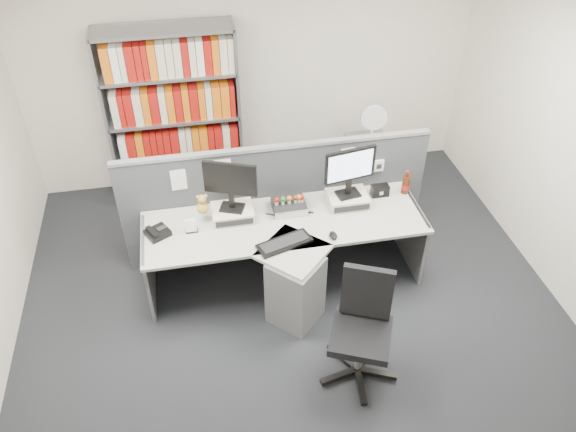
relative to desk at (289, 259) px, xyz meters
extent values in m
plane|color=#26282C|center=(0.00, -0.60, -0.46)|extent=(5.50, 5.50, 0.00)
cube|color=white|center=(0.00, 2.15, 0.89)|extent=(5.00, 0.04, 2.70)
cube|color=white|center=(0.00, -0.60, 2.24)|extent=(5.00, 5.50, 0.04)
cube|color=#3F4348|center=(0.00, 0.65, 0.17)|extent=(3.00, 0.05, 1.25)
cube|color=gray|center=(0.00, 0.65, 0.80)|extent=(3.00, 0.07, 0.03)
cube|color=white|center=(0.95, 0.62, 0.49)|extent=(0.22, 0.04, 0.12)
cube|color=white|center=(-0.90, 0.63, 0.59)|extent=(0.16, 0.00, 0.22)
cube|color=white|center=(-0.50, 0.63, 0.59)|extent=(0.16, 0.00, 0.22)
cube|color=white|center=(0.70, 0.63, 0.59)|extent=(0.16, 0.00, 0.22)
cube|color=#AEAEA8|center=(0.00, 0.22, 0.25)|extent=(2.60, 0.80, 0.03)
cube|color=#AEAEA8|center=(0.00, -0.18, 0.25)|extent=(0.74, 0.74, 0.03)
cube|color=slate|center=(0.00, -0.30, -0.11)|extent=(0.57, 0.57, 0.69)
cube|color=slate|center=(-1.28, 0.22, -0.10)|extent=(0.03, 0.70, 0.72)
cube|color=slate|center=(1.28, 0.22, -0.10)|extent=(0.03, 0.70, 0.72)
cube|color=slate|center=(0.00, 0.58, -0.11)|extent=(2.50, 0.02, 0.45)
cube|color=beige|center=(-0.46, 0.38, 0.31)|extent=(0.38, 0.30, 0.10)
cube|color=black|center=(-0.46, 0.23, 0.31)|extent=(0.34, 0.01, 0.06)
cube|color=beige|center=(0.64, 0.38, 0.31)|extent=(0.38, 0.30, 0.10)
cube|color=black|center=(0.64, 0.23, 0.31)|extent=(0.34, 0.01, 0.06)
cube|color=black|center=(-0.46, 0.38, 0.37)|extent=(0.25, 0.22, 0.02)
cube|color=black|center=(-0.46, 0.38, 0.46)|extent=(0.06, 0.04, 0.17)
cube|color=black|center=(-0.46, 0.38, 0.70)|extent=(0.46, 0.21, 0.32)
cube|color=#C6DCFF|center=(-0.45, 0.37, 0.70)|extent=(0.41, 0.16, 0.27)
cube|color=black|center=(0.64, 0.38, 0.37)|extent=(0.24, 0.19, 0.02)
cube|color=black|center=(0.64, 0.38, 0.46)|extent=(0.05, 0.04, 0.18)
cube|color=black|center=(0.64, 0.38, 0.70)|extent=(0.49, 0.12, 0.32)
cube|color=#C6DCFF|center=(0.64, 0.37, 0.70)|extent=(0.43, 0.08, 0.27)
cube|color=black|center=(0.08, 0.40, 0.30)|extent=(0.31, 0.27, 0.08)
cube|color=silver|center=(0.08, 0.27, 0.30)|extent=(0.31, 0.01, 0.08)
cylinder|color=beige|center=(-0.04, 0.38, 0.36)|extent=(0.03, 0.03, 0.03)
sphere|color=#A5140F|center=(-0.04, 0.38, 0.41)|extent=(0.05, 0.05, 0.05)
cylinder|color=beige|center=(0.02, 0.38, 0.36)|extent=(0.03, 0.03, 0.03)
sphere|color=#19721E|center=(0.02, 0.38, 0.41)|extent=(0.05, 0.05, 0.05)
cylinder|color=beige|center=(0.08, 0.38, 0.36)|extent=(0.03, 0.03, 0.03)
sphere|color=orange|center=(0.08, 0.38, 0.41)|extent=(0.05, 0.05, 0.05)
cylinder|color=beige|center=(0.14, 0.38, 0.36)|extent=(0.03, 0.03, 0.03)
sphere|color=#593319|center=(0.14, 0.38, 0.41)|extent=(0.05, 0.05, 0.05)
cylinder|color=beige|center=(0.20, 0.38, 0.36)|extent=(0.03, 0.03, 0.03)
sphere|color=#A5140F|center=(0.20, 0.38, 0.41)|extent=(0.05, 0.05, 0.05)
cylinder|color=beige|center=(0.17, 0.38, 0.36)|extent=(0.03, 0.03, 0.03)
sphere|color=orange|center=(0.17, 0.38, 0.41)|extent=(0.05, 0.05, 0.05)
cube|color=black|center=(-0.06, -0.08, 0.28)|extent=(0.52, 0.32, 0.03)
cube|color=black|center=(-0.06, -0.08, 0.29)|extent=(0.45, 0.26, 0.01)
ellipsoid|color=black|center=(0.38, -0.07, 0.28)|extent=(0.07, 0.11, 0.04)
cube|color=black|center=(-1.14, 0.26, 0.29)|extent=(0.25, 0.25, 0.05)
cube|color=black|center=(-1.19, 0.23, 0.33)|extent=(0.11, 0.16, 0.03)
cube|color=black|center=(-1.11, 0.28, 0.32)|extent=(0.10, 0.09, 0.01)
cube|color=black|center=(-0.85, 0.25, 0.27)|extent=(0.11, 0.06, 0.02)
cube|color=white|center=(-0.85, 0.23, 0.34)|extent=(0.10, 0.04, 0.11)
cube|color=white|center=(-0.85, 0.27, 0.34)|extent=(0.10, 0.04, 0.11)
sphere|color=#B5943C|center=(-0.72, 0.37, 0.42)|extent=(0.12, 0.12, 0.12)
sphere|color=#B5943C|center=(-0.72, 0.37, 0.52)|extent=(0.08, 0.08, 0.08)
sphere|color=#B5943C|center=(-0.76, 0.37, 0.55)|extent=(0.03, 0.03, 0.03)
sphere|color=#B5943C|center=(-0.68, 0.37, 0.55)|extent=(0.03, 0.03, 0.03)
cube|color=black|center=(0.99, 0.45, 0.32)|extent=(0.17, 0.09, 0.11)
cylinder|color=#3F190A|center=(1.24, 0.44, 0.36)|extent=(0.07, 0.07, 0.19)
cylinder|color=#A5140F|center=(1.24, 0.44, 0.34)|extent=(0.08, 0.08, 0.05)
cylinder|color=#3F190A|center=(1.24, 0.44, 0.48)|extent=(0.03, 0.03, 0.05)
cylinder|color=#A5140F|center=(1.24, 0.44, 0.51)|extent=(0.03, 0.03, 0.01)
cube|color=gray|center=(-1.59, 1.85, 0.54)|extent=(0.03, 0.40, 2.00)
cube|color=gray|center=(-0.21, 1.85, 0.54)|extent=(0.03, 0.40, 2.00)
cube|color=gray|center=(-0.90, 2.04, 0.54)|extent=(1.40, 0.02, 2.00)
cube|color=gray|center=(-0.90, 1.85, -0.44)|extent=(1.38, 0.40, 0.03)
cube|color=gray|center=(-0.90, 1.85, 0.06)|extent=(1.38, 0.40, 0.03)
cube|color=gray|center=(-0.90, 1.85, 0.56)|extent=(1.38, 0.40, 0.03)
cube|color=gray|center=(-0.90, 1.85, 1.06)|extent=(1.38, 0.40, 0.03)
cube|color=gray|center=(-0.90, 1.85, 1.52)|extent=(1.38, 0.40, 0.03)
cube|color=#A5140F|center=(-0.90, 1.82, -0.24)|extent=(1.24, 0.28, 0.36)
cube|color=orange|center=(-0.90, 1.82, 0.26)|extent=(1.24, 0.28, 0.36)
cube|color=beige|center=(-0.90, 1.82, 0.76)|extent=(1.24, 0.28, 0.36)
cube|color=white|center=(-0.90, 1.82, 1.26)|extent=(1.24, 0.28, 0.36)
cube|color=gray|center=(1.20, 1.40, -0.11)|extent=(0.45, 0.60, 0.70)
cube|color=black|center=(1.20, 1.10, 0.06)|extent=(0.40, 0.02, 0.28)
cube|color=black|center=(1.20, 1.10, -0.26)|extent=(0.40, 0.02, 0.28)
cylinder|color=white|center=(1.20, 1.40, 0.26)|extent=(0.17, 0.17, 0.03)
cylinder|color=white|center=(1.20, 1.40, 0.36)|extent=(0.03, 0.03, 0.17)
cylinder|color=white|center=(1.20, 1.39, 0.58)|extent=(0.29, 0.10, 0.28)
cylinder|color=silver|center=(1.20, 1.41, 0.58)|extent=(0.28, 0.09, 0.28)
cylinder|color=silver|center=(0.38, -1.01, -0.20)|extent=(0.05, 0.05, 0.41)
cube|color=black|center=(0.38, -1.01, 0.02)|extent=(0.62, 0.62, 0.07)
cube|color=black|center=(0.47, -0.81, 0.31)|extent=(0.42, 0.27, 0.47)
cube|color=black|center=(0.55, -1.08, -0.41)|extent=(0.30, 0.17, 0.04)
cylinder|color=black|center=(0.66, -1.13, -0.43)|extent=(0.05, 0.05, 0.03)
cube|color=black|center=(0.50, -0.87, -0.41)|extent=(0.24, 0.26, 0.04)
cylinder|color=black|center=(0.58, -0.78, -0.43)|extent=(0.05, 0.05, 0.03)
cube|color=black|center=(0.29, -0.85, -0.41)|extent=(0.20, 0.29, 0.04)
cylinder|color=black|center=(0.23, -0.74, -0.43)|extent=(0.05, 0.05, 0.03)
cube|color=black|center=(0.20, -1.04, -0.41)|extent=(0.31, 0.11, 0.04)
cylinder|color=black|center=(0.08, -1.07, -0.43)|extent=(0.05, 0.05, 0.03)
cube|color=black|center=(0.36, -1.19, -0.41)|extent=(0.08, 0.31, 0.04)
cylinder|color=black|center=(0.35, -1.31, -0.43)|extent=(0.05, 0.05, 0.03)
camera|label=1|loc=(-0.76, -3.79, 3.61)|focal=35.87mm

